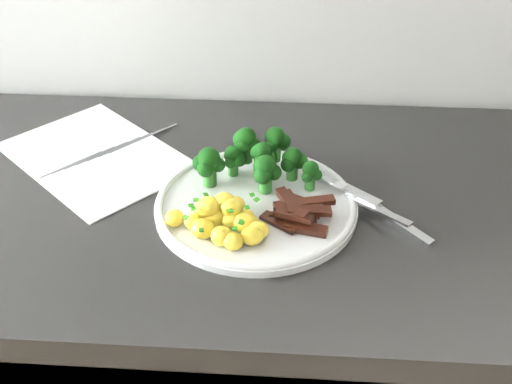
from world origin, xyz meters
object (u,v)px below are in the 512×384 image
recipe_paper (96,156)px  knife (385,214)px  plate (256,205)px  broccoli (256,157)px  fork (363,201)px  beef_strips (296,213)px  potatoes (225,219)px

recipe_paper → knife: bearing=-16.7°
plate → broccoli: 0.07m
fork → beef_strips: bearing=-156.8°
beef_strips → knife: beef_strips is taller
fork → broccoli: bearing=160.0°
recipe_paper → broccoli: broccoli is taller
recipe_paper → plate: plate is taller
recipe_paper → knife: size_ratio=2.18×
recipe_paper → beef_strips: beef_strips is taller
plate → fork: size_ratio=2.17×
broccoli → fork: 0.17m
beef_strips → fork: beef_strips is taller
fork → potatoes: bearing=-161.3°
potatoes → knife: (0.22, 0.05, -0.02)m
knife → broccoli: bearing=158.4°
recipe_paper → fork: 0.43m
beef_strips → plate: bearing=148.8°
broccoli → beef_strips: broccoli is taller
fork → knife: (0.03, -0.02, -0.01)m
plate → beef_strips: (0.06, -0.03, 0.01)m
potatoes → beef_strips: size_ratio=1.36×
recipe_paper → potatoes: (0.23, -0.18, 0.02)m
recipe_paper → broccoli: size_ratio=1.89×
plate → potatoes: bearing=-122.7°
recipe_paper → potatoes: potatoes is taller
recipe_paper → broccoli: (0.26, -0.06, 0.05)m
plate → fork: (0.15, 0.01, 0.01)m
recipe_paper → beef_strips: size_ratio=3.41×
recipe_paper → plate: bearing=-24.7°
beef_strips → fork: size_ratio=0.79×
fork → knife: fork is taller
potatoes → fork: bearing=18.7°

